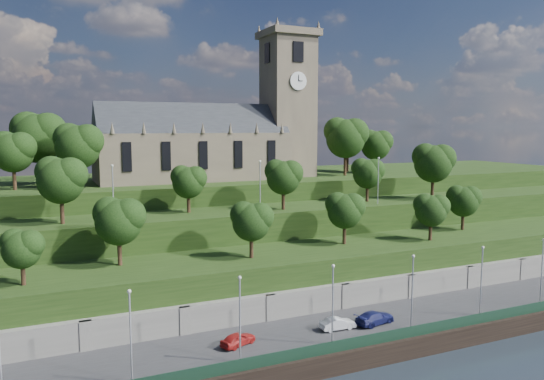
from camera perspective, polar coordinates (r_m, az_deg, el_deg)
name	(u,v)px	position (r m, az deg, el deg)	size (l,w,h in m)	color
ground	(362,369)	(56.42, 9.66, -18.47)	(320.00, 320.00, 0.00)	black
promenade	(331,338)	(60.65, 6.40, -15.53)	(160.00, 12.00, 2.00)	#2D2D30
quay_wall	(362,359)	(55.93, 9.71, -17.47)	(160.00, 0.50, 2.20)	black
fence	(359,342)	(55.83, 9.35, -15.83)	(160.00, 0.10, 1.20)	#173423
retaining_wall	(306,308)	(64.99, 3.68, -12.53)	(160.00, 2.10, 5.00)	slate
embankment_lower	(284,282)	(69.64, 1.34, -9.89)	(160.00, 12.00, 8.00)	#1D3411
embankment_upper	(252,249)	(78.86, -2.13, -6.40)	(160.00, 10.00, 12.00)	#1D3411
hilltop	(209,217)	(97.97, -6.76, -2.94)	(160.00, 32.00, 15.00)	#1D3411
church	(219,135)	(93.00, -5.67, 5.86)	(38.60, 12.35, 27.60)	brown
trees_lower	(294,214)	(68.61, 2.35, -2.56)	(66.98, 8.92, 8.03)	black
trees_upper	(296,171)	(78.75, 2.57, 2.09)	(64.22, 8.37, 9.33)	black
trees_hilltop	(212,140)	(91.20, -6.48, 5.41)	(69.92, 16.37, 11.40)	black
lamp_posts_promenade	(333,299)	(54.86, 6.54, -11.54)	(60.36, 0.36, 8.33)	#B2B2B7
lamp_posts_upper	(260,182)	(74.41, -1.29, 0.85)	(40.36, 0.36, 7.37)	#B2B2B7
car_left	(238,339)	(55.76, -3.68, -15.71)	(1.58, 3.92, 1.34)	#AE1F1D
car_middle	(338,324)	(60.06, 7.08, -14.07)	(1.39, 3.98, 1.31)	silver
car_right	(375,318)	(62.24, 10.99, -13.32)	(2.02, 4.97, 1.44)	navy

